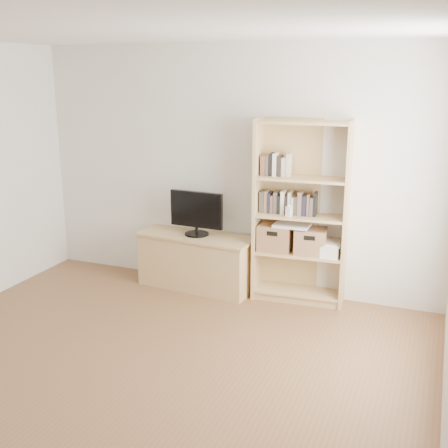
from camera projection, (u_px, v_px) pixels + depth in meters
The scene contains 13 objects.
floor at pixel (111, 400), 4.10m from camera, with size 4.50×5.00×0.01m, color brown.
back_wall at pixel (233, 170), 5.99m from camera, with size 4.50×0.02×2.60m, color silver.
ceiling at pixel (88, 24), 3.40m from camera, with size 4.50×5.00×0.01m, color white.
tv_stand at pixel (197, 262), 6.17m from camera, with size 1.26×0.47×0.58m, color tan.
bookshelf at pixel (301, 213), 5.65m from camera, with size 0.94×0.33×1.87m, color tan.
television at pixel (196, 214), 6.02m from camera, with size 0.60×0.05×0.47m, color black.
books_row_mid at pixel (301, 203), 5.65m from camera, with size 0.88×0.17×0.24m, color #3F3B33.
books_row_upper at pixel (282, 165), 5.61m from camera, with size 0.42×0.15×0.22m, color #3F3B33.
baby_monitor at pixel (289, 212), 5.58m from camera, with size 0.05×0.03×0.10m, color white.
basket_left at pixel (276, 237), 5.80m from camera, with size 0.33×0.27×0.27m, color #8B5C3F.
basket_right at pixel (311, 241), 5.69m from camera, with size 0.32×0.26×0.26m, color #8B5C3F.
laptop at pixel (292, 225), 5.69m from camera, with size 0.36×0.25×0.03m, color white.
magazine_stack at pixel (331, 250), 5.65m from camera, with size 0.18×0.26×0.12m, color silver.
Camera 1 is at (2.10, -3.04, 2.34)m, focal length 45.00 mm.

